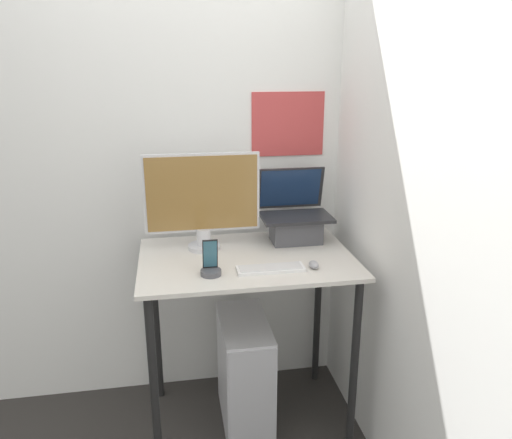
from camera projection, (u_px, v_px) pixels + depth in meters
The scene contains 9 objects.
wall_back at pixel (234, 158), 2.60m from camera, with size 6.00×0.06×2.60m.
wall_side_right at pixel (403, 189), 1.99m from camera, with size 0.05×6.00×2.60m.
desk at pixel (247, 283), 2.36m from camera, with size 0.99×0.67×0.91m.
laptop at pixel (295, 222), 2.51m from camera, with size 0.35×0.28×0.36m.
monitor at pixel (203, 201), 2.36m from camera, with size 0.55×0.15×0.47m.
keyboard at pixel (271, 269), 2.17m from camera, with size 0.30×0.09×0.02m.
mouse at pixel (314, 265), 2.19m from camera, with size 0.04×0.07×0.03m.
cell_phone at pixel (211, 267), 2.12m from camera, with size 0.09×0.09×0.16m.
computer_tower at pixel (245, 372), 2.52m from camera, with size 0.23×0.48×0.57m.
Camera 1 is at (-0.33, -1.80, 1.78)m, focal length 35.00 mm.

